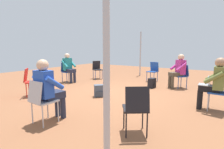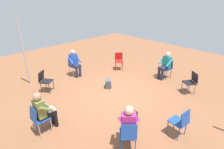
{
  "view_description": "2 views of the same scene",
  "coord_description": "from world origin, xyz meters",
  "px_view_note": "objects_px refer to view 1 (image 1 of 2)",
  "views": [
    {
      "loc": [
        2.96,
        -4.75,
        1.43
      ],
      "look_at": [
        -0.2,
        -0.0,
        0.59
      ],
      "focal_mm": 28.0,
      "sensor_mm": 36.0,
      "label": 1
    },
    {
      "loc": [
        4.09,
        3.97,
        3.56
      ],
      "look_at": [
        -0.08,
        -0.35,
        0.76
      ],
      "focal_mm": 28.0,
      "sensor_mm": 36.0,
      "label": 2
    }
  ],
  "objects_px": {
    "chair_northeast": "(182,74)",
    "backpack_by_empty_chair": "(99,91)",
    "chair_east": "(222,90)",
    "person_in_magenta": "(178,69)",
    "person_with_laptop": "(214,81)",
    "person_in_blue": "(48,87)",
    "chair_north": "(153,70)",
    "chair_west": "(67,70)",
    "person_in_teal": "(69,66)",
    "chair_southwest": "(30,80)",
    "chair_northwest": "(97,68)",
    "chair_south": "(41,99)",
    "chair_southeast": "(136,106)",
    "backpack_near_laptop_user": "(152,84)"
  },
  "relations": [
    {
      "from": "chair_southwest",
      "to": "chair_northwest",
      "type": "bearing_deg",
      "value": 136.09
    },
    {
      "from": "chair_east",
      "to": "chair_west",
      "type": "height_order",
      "value": "same"
    },
    {
      "from": "chair_northeast",
      "to": "backpack_by_empty_chair",
      "type": "relative_size",
      "value": 2.36
    },
    {
      "from": "chair_northwest",
      "to": "person_in_magenta",
      "type": "relative_size",
      "value": 0.69
    },
    {
      "from": "chair_south",
      "to": "person_in_teal",
      "type": "distance_m",
      "value": 4.26
    },
    {
      "from": "chair_northwest",
      "to": "chair_north",
      "type": "bearing_deg",
      "value": 141.56
    },
    {
      "from": "chair_east",
      "to": "person_in_teal",
      "type": "height_order",
      "value": "person_in_teal"
    },
    {
      "from": "chair_east",
      "to": "backpack_by_empty_chair",
      "type": "height_order",
      "value": "chair_east"
    },
    {
      "from": "chair_west",
      "to": "chair_east",
      "type": "bearing_deg",
      "value": 91.71
    },
    {
      "from": "person_with_laptop",
      "to": "chair_northwest",
      "type": "bearing_deg",
      "value": 67.67
    },
    {
      "from": "person_with_laptop",
      "to": "chair_west",
      "type": "bearing_deg",
      "value": 83.15
    },
    {
      "from": "chair_east",
      "to": "person_in_magenta",
      "type": "height_order",
      "value": "person_in_magenta"
    },
    {
      "from": "chair_northeast",
      "to": "person_in_blue",
      "type": "bearing_deg",
      "value": 115.92
    },
    {
      "from": "chair_north",
      "to": "chair_west",
      "type": "bearing_deg",
      "value": 40.91
    },
    {
      "from": "chair_southwest",
      "to": "chair_southeast",
      "type": "distance_m",
      "value": 3.75
    },
    {
      "from": "person_in_teal",
      "to": "backpack_near_laptop_user",
      "type": "xyz_separation_m",
      "value": [
        3.37,
        0.92,
        -0.54
      ]
    },
    {
      "from": "chair_northeast",
      "to": "person_in_blue",
      "type": "xyz_separation_m",
      "value": [
        -1.5,
        -4.62,
        0.2
      ]
    },
    {
      "from": "chair_west",
      "to": "person_with_laptop",
      "type": "distance_m",
      "value": 5.6
    },
    {
      "from": "chair_west",
      "to": "chair_northeast",
      "type": "bearing_deg",
      "value": 116.33
    },
    {
      "from": "chair_southeast",
      "to": "backpack_by_empty_chair",
      "type": "bearing_deg",
      "value": 106.07
    },
    {
      "from": "chair_northwest",
      "to": "person_with_laptop",
      "type": "bearing_deg",
      "value": 102.29
    },
    {
      "from": "chair_south",
      "to": "chair_west",
      "type": "bearing_deg",
      "value": 133.08
    },
    {
      "from": "person_in_blue",
      "to": "chair_north",
      "type": "bearing_deg",
      "value": 89.39
    },
    {
      "from": "chair_southeast",
      "to": "backpack_near_laptop_user",
      "type": "distance_m",
      "value": 3.73
    },
    {
      "from": "chair_south",
      "to": "person_in_teal",
      "type": "height_order",
      "value": "person_in_teal"
    },
    {
      "from": "chair_west",
      "to": "chair_northwest",
      "type": "height_order",
      "value": "same"
    },
    {
      "from": "chair_west",
      "to": "person_in_teal",
      "type": "relative_size",
      "value": 0.69
    },
    {
      "from": "chair_southwest",
      "to": "chair_southeast",
      "type": "height_order",
      "value": "same"
    },
    {
      "from": "chair_northeast",
      "to": "person_in_magenta",
      "type": "bearing_deg",
      "value": 90.0
    },
    {
      "from": "person_with_laptop",
      "to": "person_in_teal",
      "type": "distance_m",
      "value": 5.43
    },
    {
      "from": "person_in_teal",
      "to": "chair_southeast",
      "type": "bearing_deg",
      "value": 66.66
    },
    {
      "from": "chair_north",
      "to": "person_in_teal",
      "type": "relative_size",
      "value": 0.69
    },
    {
      "from": "chair_southeast",
      "to": "chair_northeast",
      "type": "height_order",
      "value": "same"
    },
    {
      "from": "chair_northeast",
      "to": "person_in_magenta",
      "type": "distance_m",
      "value": 0.26
    },
    {
      "from": "chair_east",
      "to": "person_in_magenta",
      "type": "distance_m",
      "value": 2.44
    },
    {
      "from": "chair_southeast",
      "to": "chair_north",
      "type": "bearing_deg",
      "value": 71.45
    },
    {
      "from": "chair_northeast",
      "to": "chair_south",
      "type": "bearing_deg",
      "value": 116.47
    },
    {
      "from": "chair_southwest",
      "to": "backpack_by_empty_chair",
      "type": "xyz_separation_m",
      "value": [
        1.76,
        1.1,
        -0.34
      ]
    },
    {
      "from": "chair_south",
      "to": "chair_northeast",
      "type": "height_order",
      "value": "same"
    },
    {
      "from": "person_with_laptop",
      "to": "person_in_blue",
      "type": "relative_size",
      "value": 1.0
    },
    {
      "from": "chair_west",
      "to": "chair_south",
      "type": "relative_size",
      "value": 1.0
    },
    {
      "from": "chair_northeast",
      "to": "backpack_by_empty_chair",
      "type": "height_order",
      "value": "chair_northeast"
    },
    {
      "from": "person_in_teal",
      "to": "backpack_near_laptop_user",
      "type": "distance_m",
      "value": 3.53
    },
    {
      "from": "person_with_laptop",
      "to": "backpack_by_empty_chair",
      "type": "relative_size",
      "value": 3.44
    },
    {
      "from": "chair_northeast",
      "to": "chair_northwest",
      "type": "distance_m",
      "value": 3.84
    },
    {
      "from": "person_with_laptop",
      "to": "backpack_near_laptop_user",
      "type": "bearing_deg",
      "value": 53.19
    },
    {
      "from": "person_in_magenta",
      "to": "backpack_by_empty_chair",
      "type": "distance_m",
      "value": 3.08
    },
    {
      "from": "backpack_by_empty_chair",
      "to": "person_in_blue",
      "type": "bearing_deg",
      "value": -81.57
    },
    {
      "from": "chair_north",
      "to": "person_with_laptop",
      "type": "height_order",
      "value": "person_with_laptop"
    },
    {
      "from": "chair_north",
      "to": "backpack_near_laptop_user",
      "type": "relative_size",
      "value": 2.36
    }
  ]
}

